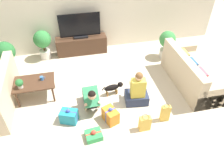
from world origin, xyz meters
The scene contains 19 objects.
ground_plane centered at (0.00, 0.00, 0.00)m, with size 16.00×16.00×0.00m, color beige.
wall_back centered at (0.00, 2.63, 1.30)m, with size 8.40×0.06×2.60m.
sofa_right centered at (2.37, 0.27, 0.29)m, with size 0.94×1.94×0.84m.
coffee_table centered at (-1.47, 0.59, 0.40)m, with size 0.92×0.62×0.45m.
tv_console centered at (-0.19, 2.37, 0.26)m, with size 1.51×0.38×0.53m.
tv centered at (-0.19, 2.37, 0.86)m, with size 1.19×0.20×0.74m.
potted_plant_corner_right centered at (2.23, 1.59, 0.49)m, with size 0.47×0.47×0.83m.
potted_plant_back_left centered at (-1.30, 2.32, 0.53)m, with size 0.50×0.50×0.87m.
potted_plant_corner_left centered at (-2.23, 1.82, 0.58)m, with size 0.53×0.53×0.89m.
person_kneeling centered at (-0.26, -0.06, 0.31)m, with size 0.36×0.75×0.73m.
person_sitting centered at (0.80, -0.10, 0.31)m, with size 0.57×0.52×0.89m.
dog centered at (0.34, 0.30, 0.21)m, with size 0.55×0.19×0.31m.
gift_box_a centered at (-0.33, -0.89, 0.07)m, with size 0.35×0.32×0.20m.
gift_box_b centered at (0.09, -0.53, 0.16)m, with size 0.35×0.42×0.38m.
gift_box_c centered at (-0.77, -0.35, 0.15)m, with size 0.42×0.36×0.36m.
gift_bag_a centered at (0.72, -0.91, 0.18)m, with size 0.23×0.15×0.37m.
gift_bag_b centered at (1.23, -0.76, 0.20)m, with size 0.19×0.13×0.42m.
mug centered at (-1.28, 0.64, 0.50)m, with size 0.12×0.08×0.09m.
tabletop_plant centered at (-1.75, 0.45, 0.58)m, with size 0.17×0.17×0.22m.
Camera 1 is at (-0.55, -3.59, 3.63)m, focal length 35.00 mm.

